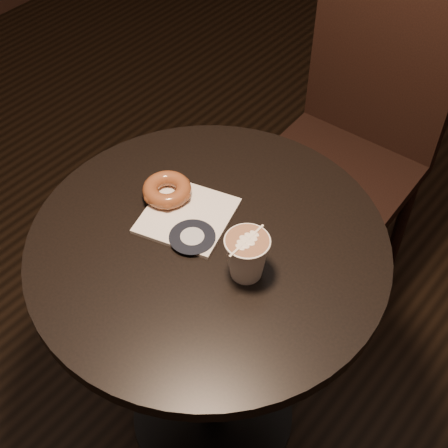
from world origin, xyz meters
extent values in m
plane|color=black|center=(0.00, 0.00, 0.00)|extent=(4.50, 4.50, 0.00)
cylinder|color=black|center=(0.00, 0.00, 0.73)|extent=(0.70, 0.70, 0.03)
cylinder|color=black|center=(0.00, 0.00, 0.37)|extent=(0.07, 0.07, 0.70)
cylinder|color=black|center=(0.00, 0.00, 0.01)|extent=(0.44, 0.44, 0.02)
cube|color=black|center=(-0.05, 0.59, 0.46)|extent=(0.43, 0.43, 0.04)
cube|color=black|center=(-0.06, 0.78, 0.76)|extent=(0.41, 0.06, 0.55)
cylinder|color=black|center=(-0.22, 0.41, 0.23)|extent=(0.04, 0.04, 0.46)
cylinder|color=black|center=(0.13, 0.43, 0.23)|extent=(0.04, 0.04, 0.46)
cylinder|color=black|center=(-0.24, 0.76, 0.23)|extent=(0.04, 0.04, 0.46)
cylinder|color=black|center=(0.11, 0.78, 0.23)|extent=(0.04, 0.04, 0.46)
cube|color=white|center=(-0.07, 0.02, 0.75)|extent=(0.21, 0.21, 0.01)
torus|color=brown|center=(-0.14, 0.04, 0.77)|extent=(0.10, 0.10, 0.03)
camera|label=1|loc=(0.52, -0.57, 1.66)|focal=50.00mm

